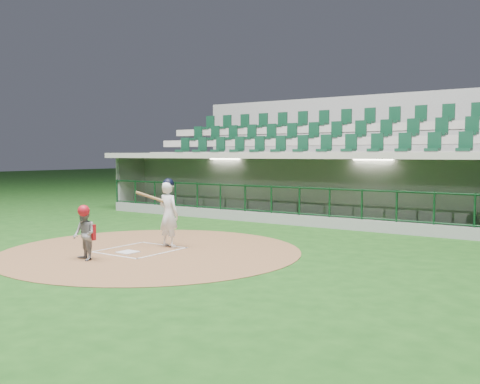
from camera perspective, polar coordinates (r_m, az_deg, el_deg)
name	(u,v)px	position (r m, az deg, el deg)	size (l,w,h in m)	color
ground	(149,249)	(13.52, -9.73, -5.98)	(120.00, 120.00, 0.00)	#164012
dirt_circle	(152,251)	(13.17, -9.39, -6.22)	(7.20, 7.20, 0.01)	brown
home_plate	(128,252)	(13.03, -11.88, -6.29)	(0.43, 0.43, 0.02)	silver
batter_box_chalk	(140,250)	(13.30, -10.63, -6.08)	(1.55, 1.80, 0.01)	silver
dugout_structure	(300,192)	(19.69, 6.46, -0.01)	(16.40, 3.70, 3.00)	slate
seating_deck	(333,177)	(22.50, 9.84, 1.64)	(17.00, 6.72, 5.15)	gray
batter	(168,213)	(13.52, -7.64, -2.19)	(0.85, 0.86, 1.73)	white
catcher	(84,233)	(12.24, -16.28, -4.22)	(0.66, 0.57, 1.22)	gray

